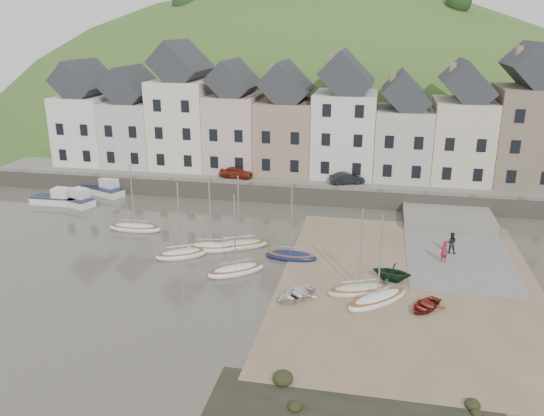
% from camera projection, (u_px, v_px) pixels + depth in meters
% --- Properties ---
extents(ground, '(160.00, 160.00, 0.00)m').
position_uv_depth(ground, '(256.00, 271.00, 40.47)').
color(ground, '#4C473B').
rests_on(ground, ground).
extents(quay_land, '(90.00, 30.00, 1.50)m').
position_uv_depth(quay_land, '(312.00, 162.00, 69.99)').
color(quay_land, '#3F6126').
rests_on(quay_land, ground).
extents(quay_street, '(70.00, 7.00, 0.10)m').
position_uv_depth(quay_street, '(298.00, 179.00, 59.04)').
color(quay_street, slate).
rests_on(quay_street, quay_land).
extents(seawall, '(70.00, 1.20, 1.80)m').
position_uv_depth(seawall, '(293.00, 194.00, 55.99)').
color(seawall, slate).
rests_on(seawall, ground).
extents(beach, '(18.00, 26.00, 0.06)m').
position_uv_depth(beach, '(408.00, 284.00, 38.42)').
color(beach, brown).
rests_on(beach, ground).
extents(slipway, '(8.00, 18.00, 0.12)m').
position_uv_depth(slipway, '(455.00, 245.00, 45.10)').
color(slipway, slate).
rests_on(slipway, ground).
extents(hillside, '(134.40, 84.00, 84.00)m').
position_uv_depth(hillside, '(302.00, 223.00, 102.90)').
color(hillside, '#3F6126').
rests_on(hillside, ground).
extents(townhouse_terrace, '(61.05, 8.00, 13.93)m').
position_uv_depth(townhouse_terrace, '(320.00, 121.00, 60.14)').
color(townhouse_terrace, silver).
rests_on(townhouse_terrace, quay_land).
extents(sailboat_0, '(4.91, 1.62, 6.32)m').
position_uv_depth(sailboat_0, '(135.00, 228.00, 48.51)').
color(sailboat_0, silver).
rests_on(sailboat_0, ground).
extents(sailboat_1, '(4.22, 3.22, 6.32)m').
position_uv_depth(sailboat_1, '(181.00, 254.00, 42.89)').
color(sailboat_1, silver).
rests_on(sailboat_1, ground).
extents(sailboat_2, '(4.89, 3.28, 6.32)m').
position_uv_depth(sailboat_2, '(239.00, 245.00, 44.74)').
color(sailboat_2, beige).
rests_on(sailboat_2, ground).
extents(sailboat_3, '(4.25, 2.13, 6.32)m').
position_uv_depth(sailboat_3, '(211.00, 247.00, 44.24)').
color(sailboat_3, silver).
rests_on(sailboat_3, ground).
extents(sailboat_4, '(4.45, 3.82, 6.32)m').
position_uv_depth(sailboat_4, '(236.00, 270.00, 40.07)').
color(sailboat_4, silver).
rests_on(sailboat_4, ground).
extents(sailboat_5, '(4.13, 1.64, 6.32)m').
position_uv_depth(sailboat_5, '(291.00, 256.00, 42.60)').
color(sailboat_5, '#141A3E').
rests_on(sailboat_5, ground).
extents(sailboat_6, '(4.59, 4.53, 6.32)m').
position_uv_depth(sailboat_6, '(377.00, 299.00, 35.82)').
color(sailboat_6, silver).
rests_on(sailboat_6, ground).
extents(sailboat_7, '(4.66, 3.11, 6.32)m').
position_uv_depth(sailboat_7, '(359.00, 290.00, 37.09)').
color(sailboat_7, beige).
rests_on(sailboat_7, ground).
extents(motorboat_0, '(4.98, 3.24, 1.70)m').
position_uv_depth(motorboat_0, '(75.00, 199.00, 55.35)').
color(motorboat_0, silver).
rests_on(motorboat_0, ground).
extents(motorboat_1, '(4.98, 1.83, 1.70)m').
position_uv_depth(motorboat_1, '(57.00, 198.00, 55.65)').
color(motorboat_1, silver).
rests_on(motorboat_1, ground).
extents(motorboat_2, '(5.64, 3.59, 1.70)m').
position_uv_depth(motorboat_2, '(104.00, 189.00, 58.92)').
color(motorboat_2, silver).
rests_on(motorboat_2, ground).
extents(rowboat_white, '(3.62, 3.76, 0.63)m').
position_uv_depth(rowboat_white, '(295.00, 294.00, 36.22)').
color(rowboat_white, white).
rests_on(rowboat_white, beach).
extents(rowboat_green, '(3.14, 2.86, 1.43)m').
position_uv_depth(rowboat_green, '(392.00, 272.00, 38.65)').
color(rowboat_green, '#163220').
rests_on(rowboat_green, beach).
extents(rowboat_red, '(3.17, 3.37, 0.57)m').
position_uv_depth(rowboat_red, '(425.00, 305.00, 34.86)').
color(rowboat_red, maroon).
rests_on(rowboat_red, beach).
extents(person_red, '(0.75, 0.68, 1.73)m').
position_uv_depth(person_red, '(444.00, 251.00, 41.58)').
color(person_red, maroon).
rests_on(person_red, slipway).
extents(person_dark, '(0.91, 0.75, 1.74)m').
position_uv_depth(person_dark, '(451.00, 243.00, 43.22)').
color(person_dark, '#232228').
rests_on(person_dark, slipway).
extents(car_left, '(3.70, 1.73, 1.23)m').
position_uv_depth(car_left, '(236.00, 172.00, 59.14)').
color(car_left, maroon).
rests_on(car_left, quay_street).
extents(car_right, '(3.82, 2.39, 1.19)m').
position_uv_depth(car_right, '(347.00, 178.00, 56.93)').
color(car_right, black).
rests_on(car_right, quay_street).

